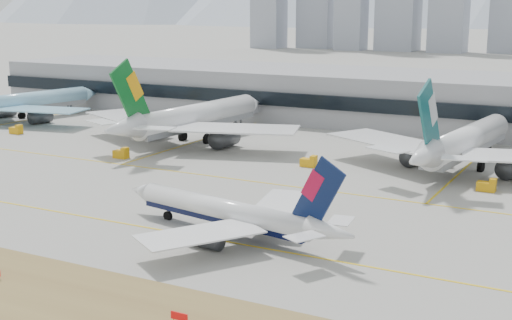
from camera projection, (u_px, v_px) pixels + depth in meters
The scene contains 11 objects.
ground at pixel (193, 224), 116.27m from camera, with size 3000.00×3000.00×0.00m, color gray.
taxiing_airliner at pixel (231, 213), 109.65m from camera, with size 44.48×38.21×15.02m.
widebody_korean at pixel (24, 103), 220.37m from camera, with size 55.76×55.28×20.22m.
widebody_eva at pixel (192, 119), 184.01m from camera, with size 65.81×64.56×23.52m.
widebody_cathay at pixel (463, 143), 153.25m from camera, with size 61.50×60.51×22.04m.
terminal at pixel (401, 99), 213.75m from camera, with size 280.00×43.10×15.00m.
hold_sign_right at pixel (179, 317), 79.82m from camera, with size 2.20×0.15×1.35m.
gse_c at pixel (487, 186), 136.66m from camera, with size 3.55×2.00×2.60m.
gse_extra at pixel (309, 162), 157.38m from camera, with size 3.55×2.00×2.60m.
gse_b at pixel (122, 154), 166.23m from camera, with size 3.55×2.00×2.60m.
gse_a at pixel (16, 130), 197.62m from camera, with size 3.55×2.00×2.60m.
Camera 1 is at (61.31, -93.52, 35.07)m, focal length 50.00 mm.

